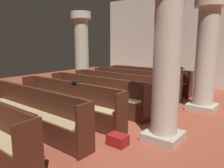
# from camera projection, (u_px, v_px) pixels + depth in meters

# --- Properties ---
(ground_plane) EXTENTS (19.20, 19.20, 0.00)m
(ground_plane) POSITION_uv_depth(u_px,v_px,m) (115.00, 118.00, 6.07)
(ground_plane) COLOR #9E4733
(back_wall) EXTENTS (10.00, 0.16, 4.50)m
(back_wall) POSITION_uv_depth(u_px,v_px,m) (192.00, 39.00, 10.33)
(back_wall) COLOR silver
(back_wall) RESTS_ON ground
(pew_row_0) EXTENTS (3.76, 0.46, 1.02)m
(pew_row_0) POSITION_uv_depth(u_px,v_px,m) (148.00, 79.00, 9.38)
(pew_row_0) COLOR #4C2316
(pew_row_0) RESTS_ON ground
(pew_row_1) EXTENTS (3.76, 0.46, 1.02)m
(pew_row_1) POSITION_uv_depth(u_px,v_px,m) (134.00, 83.00, 8.52)
(pew_row_1) COLOR #4C2316
(pew_row_1) RESTS_ON ground
(pew_row_2) EXTENTS (3.76, 0.47, 1.02)m
(pew_row_2) POSITION_uv_depth(u_px,v_px,m) (117.00, 87.00, 7.65)
(pew_row_2) COLOR #4C2316
(pew_row_2) RESTS_ON ground
(pew_row_3) EXTENTS (3.76, 0.46, 1.02)m
(pew_row_3) POSITION_uv_depth(u_px,v_px,m) (95.00, 93.00, 6.79)
(pew_row_3) COLOR #4C2316
(pew_row_3) RESTS_ON ground
(pew_row_4) EXTENTS (3.76, 0.46, 1.02)m
(pew_row_4) POSITION_uv_depth(u_px,v_px,m) (68.00, 100.00, 5.93)
(pew_row_4) COLOR #4C2316
(pew_row_4) RESTS_ON ground
(pew_row_5) EXTENTS (3.76, 0.47, 1.02)m
(pew_row_5) POSITION_uv_depth(u_px,v_px,m) (31.00, 109.00, 5.07)
(pew_row_5) COLOR #4C2316
(pew_row_5) RESTS_ON ground
(pillar_aisle_side) EXTENTS (0.89, 0.89, 3.42)m
(pillar_aisle_side) POSITION_uv_depth(u_px,v_px,m) (206.00, 53.00, 6.53)
(pillar_aisle_side) COLOR #B6AD9A
(pillar_aisle_side) RESTS_ON ground
(pillar_far_side) EXTENTS (0.89, 0.89, 3.42)m
(pillar_far_side) POSITION_uv_depth(u_px,v_px,m) (82.00, 50.00, 9.67)
(pillar_far_side) COLOR #B6AD9A
(pillar_far_side) RESTS_ON ground
(pillar_aisle_rear) EXTENTS (0.81, 0.81, 3.42)m
(pillar_aisle_rear) POSITION_uv_depth(u_px,v_px,m) (167.00, 58.00, 4.36)
(pillar_aisle_rear) COLOR #B6AD9A
(pillar_aisle_rear) RESTS_ON ground
(lectern) EXTENTS (0.48, 0.45, 1.08)m
(lectern) POSITION_uv_depth(u_px,v_px,m) (177.00, 80.00, 9.64)
(lectern) COLOR #492215
(lectern) RESTS_ON ground
(hymn_book) EXTENTS (0.15, 0.20, 0.04)m
(hymn_book) POSITION_uv_depth(u_px,v_px,m) (76.00, 82.00, 5.88)
(hymn_book) COLOR black
(hymn_book) RESTS_ON pew_row_4
(kneeler_box_red) EXTENTS (0.40, 0.29, 0.22)m
(kneeler_box_red) POSITION_uv_depth(u_px,v_px,m) (118.00, 140.00, 4.43)
(kneeler_box_red) COLOR maroon
(kneeler_box_red) RESTS_ON ground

